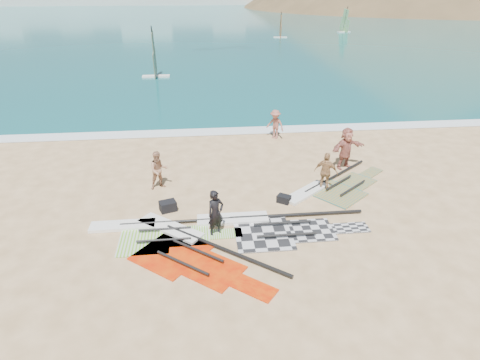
{
  "coord_description": "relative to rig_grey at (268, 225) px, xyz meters",
  "views": [
    {
      "loc": [
        -2.06,
        -9.66,
        7.84
      ],
      "look_at": [
        -0.66,
        4.0,
        1.0
      ],
      "focal_mm": 30.0,
      "sensor_mm": 36.0,
      "label": 1
    }
  ],
  "objects": [
    {
      "name": "ground",
      "position": [
        -0.17,
        -2.22,
        -0.05
      ],
      "size": [
        300.0,
        300.0,
        0.0
      ],
      "primitive_type": "plane",
      "color": "#E2BA84",
      "rests_on": "ground"
    },
    {
      "name": "sea",
      "position": [
        -0.17,
        129.78,
        -0.05
      ],
      "size": [
        300.0,
        240.0,
        0.06
      ],
      "primitive_type": "cube",
      "color": "#0D4F5D",
      "rests_on": "ground"
    },
    {
      "name": "surf_line",
      "position": [
        -0.17,
        10.08,
        -0.05
      ],
      "size": [
        300.0,
        1.2,
        0.04
      ],
      "primitive_type": "cube",
      "color": "white",
      "rests_on": "ground"
    },
    {
      "name": "headland_main",
      "position": [
        84.83,
        127.78,
        -0.05
      ],
      "size": [
        143.0,
        143.0,
        45.0
      ],
      "primitive_type": "cone",
      "color": "brown",
      "rests_on": "ground"
    },
    {
      "name": "rig_grey",
      "position": [
        0.0,
        0.0,
        0.0
      ],
      "size": [
        6.12,
        2.39,
        0.2
      ],
      "rotation": [
        0.0,
        0.0,
        0.0
      ],
      "color": "#232325",
      "rests_on": "ground"
    },
    {
      "name": "rig_green",
      "position": [
        -4.08,
        0.01,
        -0.0
      ],
      "size": [
        5.39,
        2.11,
        0.2
      ],
      "rotation": [
        0.0,
        0.0,
        0.01
      ],
      "color": "#6BBD19",
      "rests_on": "ground"
    },
    {
      "name": "rig_orange",
      "position": [
        3.09,
        2.57,
        -0.0
      ],
      "size": [
        5.16,
        4.23,
        0.2
      ],
      "rotation": [
        0.0,
        0.0,
        0.68
      ],
      "color": "orange",
      "rests_on": "ground"
    },
    {
      "name": "rig_red",
      "position": [
        -2.84,
        -1.04,
        -0.0
      ],
      "size": [
        5.01,
        5.0,
        0.2
      ],
      "rotation": [
        0.0,
        0.0,
        -0.68
      ],
      "color": "red",
      "rests_on": "ground"
    },
    {
      "name": "gear_bag_near",
      "position": [
        -3.61,
        1.46,
        0.14
      ],
      "size": [
        0.71,
        0.61,
        0.38
      ],
      "primitive_type": "cube",
      "rotation": [
        0.0,
        0.0,
        0.33
      ],
      "color": "black",
      "rests_on": "ground"
    },
    {
      "name": "gear_bag_far",
      "position": [
        0.89,
        1.63,
        0.1
      ],
      "size": [
        0.61,
        0.57,
        0.3
      ],
      "primitive_type": "cube",
      "rotation": [
        0.0,
        0.0,
        -0.6
      ],
      "color": "black",
      "rests_on": "ground"
    },
    {
      "name": "person_wetsuit",
      "position": [
        -1.87,
        -0.34,
        0.79
      ],
      "size": [
        0.73,
        0.66,
        1.68
      ],
      "primitive_type": "imported",
      "rotation": [
        0.0,
        0.0,
        0.54
      ],
      "color": "black",
      "rests_on": "ground"
    },
    {
      "name": "beachgoer_left",
      "position": [
        -4.05,
        3.41,
        0.76
      ],
      "size": [
        0.96,
        0.86,
        1.63
      ],
      "primitive_type": "imported",
      "rotation": [
        0.0,
        0.0,
        0.36
      ],
      "color": "tan",
      "rests_on": "ground"
    },
    {
      "name": "beachgoer_mid",
      "position": [
        1.82,
        8.77,
        0.76
      ],
      "size": [
        1.18,
        1.14,
        1.62
      ],
      "primitive_type": "imported",
      "rotation": [
        0.0,
        0.0,
        -0.72
      ],
      "color": "#9C5A4D",
      "rests_on": "ground"
    },
    {
      "name": "beachgoer_back",
      "position": [
        2.79,
        2.52,
        0.77
      ],
      "size": [
        1.04,
        0.83,
        1.65
      ],
      "primitive_type": "imported",
      "rotation": [
        0.0,
        0.0,
        2.61
      ],
      "color": "#AC7D4F",
      "rests_on": "ground"
    },
    {
      "name": "beachgoer_right",
      "position": [
        4.34,
        4.59,
        0.92
      ],
      "size": [
        1.89,
        1.21,
        1.95
      ],
      "primitive_type": "imported",
      "rotation": [
        0.0,
        0.0,
        0.38
      ],
      "color": "#B8695B",
      "rests_on": "ground"
    },
    {
      "name": "windsurfer_left",
      "position": [
        -6.07,
        25.35,
        1.25
      ],
      "size": [
        2.45,
        3.0,
        4.47
      ],
      "rotation": [
        0.0,
        0.0,
        0.01
      ],
      "color": "white",
      "rests_on": "ground"
    },
    {
      "name": "windsurfer_centre",
      "position": [
        10.5,
        51.95,
        1.09
      ],
      "size": [
        2.1,
        2.52,
        3.76
      ],
      "rotation": [
        0.0,
        0.0,
        -0.09
      ],
      "color": "white",
      "rests_on": "ground"
    },
    {
      "name": "windsurfer_right",
      "position": [
        22.55,
        57.73,
        1.18
      ],
      "size": [
        2.37,
        2.7,
        4.15
      ],
      "rotation": [
        0.0,
        0.0,
        0.27
      ],
      "color": "white",
      "rests_on": "ground"
    }
  ]
}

